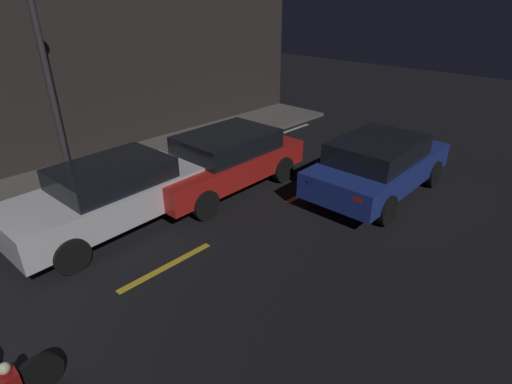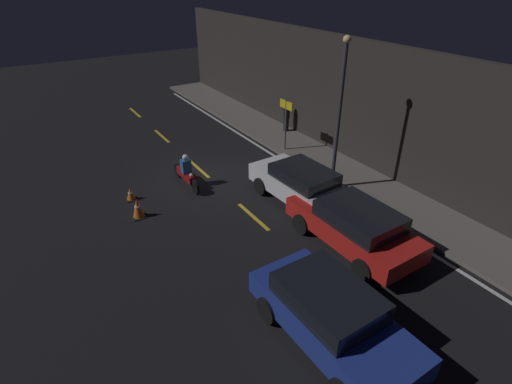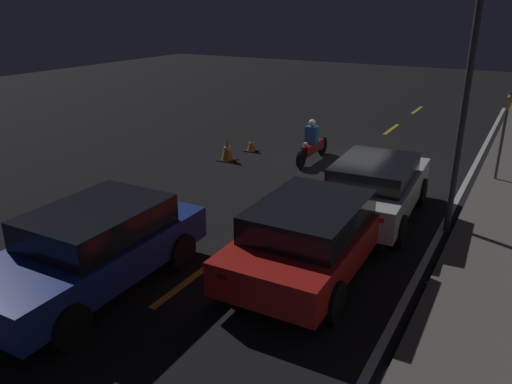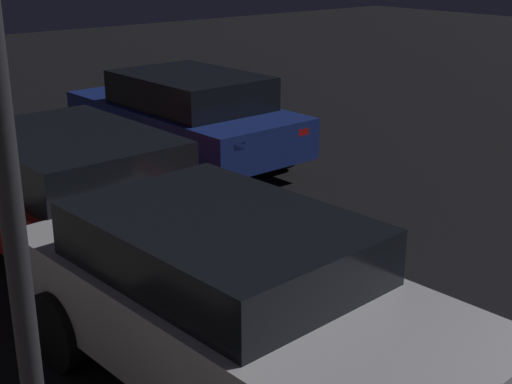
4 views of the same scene
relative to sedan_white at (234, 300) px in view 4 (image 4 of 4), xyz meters
The scene contains 5 objects.
lane_dash_d 2.16m from the sedan_white, 91.38° to the right, with size 2.00×0.14×0.01m.
lane_dash_e 4.95m from the sedan_white, 24.36° to the right, with size 2.00×0.14×0.01m.
sedan_white is the anchor object (origin of this frame).
taxi_red 3.02m from the sedan_white, ahead, with size 4.40×2.07×1.42m.
sedan_blue 6.31m from the sedan_white, 31.35° to the right, with size 4.29×2.04×1.46m.
Camera 4 is at (-0.26, 5.01, 3.33)m, focal length 50.00 mm.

